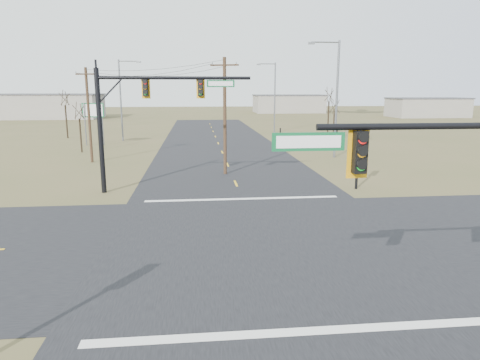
% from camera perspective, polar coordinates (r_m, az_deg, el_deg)
% --- Properties ---
extents(ground, '(320.00, 320.00, 0.00)m').
position_cam_1_polar(ground, '(19.48, 2.75, -8.08)').
color(ground, brown).
rests_on(ground, ground).
extents(road_ew, '(160.00, 14.00, 0.02)m').
position_cam_1_polar(road_ew, '(19.48, 2.75, -8.05)').
color(road_ew, black).
rests_on(road_ew, ground).
extents(road_ns, '(14.00, 160.00, 0.02)m').
position_cam_1_polar(road_ns, '(19.47, 2.75, -8.05)').
color(road_ns, black).
rests_on(road_ns, ground).
extents(stop_bar_near, '(12.00, 0.40, 0.01)m').
position_cam_1_polar(stop_bar_near, '(12.80, 8.06, -19.38)').
color(stop_bar_near, silver).
rests_on(stop_bar_near, road_ns).
extents(stop_bar_far, '(12.00, 0.40, 0.01)m').
position_cam_1_polar(stop_bar_far, '(26.58, 0.34, -2.52)').
color(stop_bar_far, silver).
rests_on(stop_bar_far, road_ns).
extents(mast_arm_far, '(9.89, 0.49, 8.01)m').
position_cam_1_polar(mast_arm_far, '(28.56, -12.81, 9.76)').
color(mast_arm_far, black).
rests_on(mast_arm_far, ground).
extents(pedestal_signal_ne, '(0.61, 0.53, 4.28)m').
position_cam_1_polar(pedestal_signal_ne, '(29.80, 15.62, 4.69)').
color(pedestal_signal_ne, black).
rests_on(pedestal_signal_ne, ground).
extents(utility_pole_near, '(2.18, 0.73, 9.13)m').
position_cam_1_polar(utility_pole_near, '(33.96, -2.04, 8.70)').
color(utility_pole_near, '#432C1C').
rests_on(utility_pole_near, ground).
extents(utility_pole_far, '(2.03, 0.85, 8.66)m').
position_cam_1_polar(utility_pole_far, '(42.10, -19.52, 8.35)').
color(utility_pole_far, '#432C1C').
rests_on(utility_pole_far, ground).
extents(highway_sign, '(2.69, 0.67, 5.12)m').
position_cam_1_polar(highway_sign, '(55.29, -18.98, 8.20)').
color(highway_sign, slate).
rests_on(highway_sign, ground).
extents(streetlight_a, '(3.16, 0.38, 11.32)m').
position_cam_1_polar(streetlight_a, '(43.65, 12.49, 11.25)').
color(streetlight_a, slate).
rests_on(streetlight_a, ground).
extents(streetlight_b, '(3.02, 0.37, 10.81)m').
position_cam_1_polar(streetlight_b, '(68.57, 4.47, 11.39)').
color(streetlight_b, slate).
rests_on(streetlight_b, ground).
extents(streetlight_c, '(2.94, 0.40, 10.49)m').
position_cam_1_polar(streetlight_c, '(58.95, -15.42, 10.75)').
color(streetlight_c, slate).
rests_on(streetlight_c, ground).
extents(bare_tree_a, '(2.45, 2.45, 5.72)m').
position_cam_1_polar(bare_tree_a, '(49.42, -20.70, 8.68)').
color(bare_tree_a, black).
rests_on(bare_tree_a, ground).
extents(bare_tree_b, '(2.87, 2.87, 7.03)m').
position_cam_1_polar(bare_tree_b, '(65.17, -22.36, 10.13)').
color(bare_tree_b, black).
rests_on(bare_tree_b, ground).
extents(bare_tree_c, '(2.98, 2.98, 5.92)m').
position_cam_1_polar(bare_tree_c, '(57.47, 12.51, 9.63)').
color(bare_tree_c, black).
rests_on(bare_tree_c, ground).
extents(bare_tree_d, '(3.36, 3.36, 7.49)m').
position_cam_1_polar(bare_tree_d, '(66.82, 11.82, 11.13)').
color(bare_tree_d, black).
rests_on(bare_tree_d, ground).
extents(warehouse_left, '(28.00, 14.00, 5.50)m').
position_cam_1_polar(warehouse_left, '(114.38, -25.18, 8.84)').
color(warehouse_left, gray).
rests_on(warehouse_left, ground).
extents(warehouse_mid, '(20.00, 12.00, 5.00)m').
position_cam_1_polar(warehouse_mid, '(131.14, 6.46, 10.02)').
color(warehouse_mid, gray).
rests_on(warehouse_mid, ground).
extents(warehouse_right, '(18.00, 10.00, 4.50)m').
position_cam_1_polar(warehouse_right, '(118.27, 23.67, 8.79)').
color(warehouse_right, gray).
rests_on(warehouse_right, ground).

